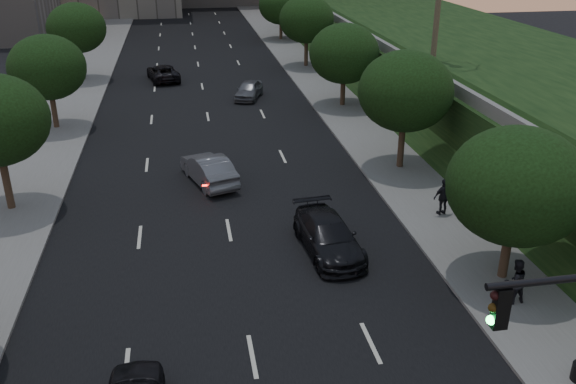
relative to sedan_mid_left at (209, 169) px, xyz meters
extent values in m
cube|color=black|center=(0.56, 10.23, -0.78)|extent=(16.00, 140.00, 0.02)
cube|color=slate|center=(10.81, 10.23, -0.71)|extent=(4.50, 140.00, 0.15)
cube|color=slate|center=(-9.69, 10.23, -0.71)|extent=(4.50, 140.00, 0.15)
cube|color=black|center=(22.56, 8.23, 1.21)|extent=(18.00, 90.00, 4.00)
cube|color=slate|center=(14.06, 8.23, 3.56)|extent=(0.35, 90.00, 0.70)
cylinder|color=#38281C|center=(10.86, -11.77, 0.64)|extent=(0.36, 0.36, 2.86)
ellipsoid|color=black|center=(10.86, -11.77, 3.24)|extent=(5.20, 5.20, 4.42)
cylinder|color=#38281C|center=(10.86, 0.23, 0.82)|extent=(0.36, 0.36, 3.21)
ellipsoid|color=black|center=(10.86, 0.23, 3.74)|extent=(5.20, 5.20, 4.42)
cylinder|color=#38281C|center=(10.86, 13.23, 0.64)|extent=(0.36, 0.36, 2.86)
ellipsoid|color=black|center=(10.86, 13.23, 3.24)|extent=(5.20, 5.20, 4.42)
cylinder|color=#38281C|center=(10.86, 27.23, 0.82)|extent=(0.36, 0.36, 3.21)
ellipsoid|color=black|center=(10.86, 27.23, 3.74)|extent=(5.20, 5.20, 4.42)
cylinder|color=#38281C|center=(10.86, 42.23, 0.64)|extent=(0.36, 0.36, 2.86)
ellipsoid|color=black|center=(10.86, 42.23, 3.24)|extent=(5.20, 5.20, 4.42)
cylinder|color=#38281C|center=(-9.74, -1.77, 0.84)|extent=(0.36, 0.36, 3.26)
cylinder|color=#38281C|center=(-9.74, 11.23, 0.71)|extent=(0.36, 0.36, 2.99)
ellipsoid|color=black|center=(-9.74, 11.23, 3.43)|extent=(5.00, 5.00, 4.25)
cylinder|color=#38281C|center=(-9.74, 25.23, 0.84)|extent=(0.36, 0.36, 3.26)
ellipsoid|color=black|center=(-9.74, 25.23, 3.80)|extent=(5.00, 5.00, 4.25)
cube|color=black|center=(5.03, -21.19, 4.96)|extent=(0.32, 0.22, 0.95)
sphere|color=black|center=(4.85, -21.19, 5.29)|extent=(0.20, 0.20, 0.20)
sphere|color=#3F2B0A|center=(4.85, -21.19, 4.99)|extent=(0.20, 0.20, 0.20)
sphere|color=#19F24C|center=(4.85, -21.19, 4.69)|extent=(0.20, 0.20, 0.20)
imported|color=#5B5D63|center=(0.00, 0.00, 0.00)|extent=(3.06, 5.07, 1.58)
imported|color=black|center=(-2.72, 24.03, -0.08)|extent=(3.23, 5.43, 1.41)
imported|color=black|center=(4.59, -8.44, -0.04)|extent=(2.54, 5.33, 1.50)
imported|color=#5A5D62|center=(4.09, 16.75, -0.08)|extent=(2.99, 4.47, 1.42)
imported|color=black|center=(10.34, -13.51, 0.24)|extent=(0.92, 0.75, 1.76)
imported|color=black|center=(10.74, -6.12, 0.26)|extent=(1.11, 0.59, 1.80)
camera|label=1|loc=(-1.03, -30.65, 12.17)|focal=38.00mm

